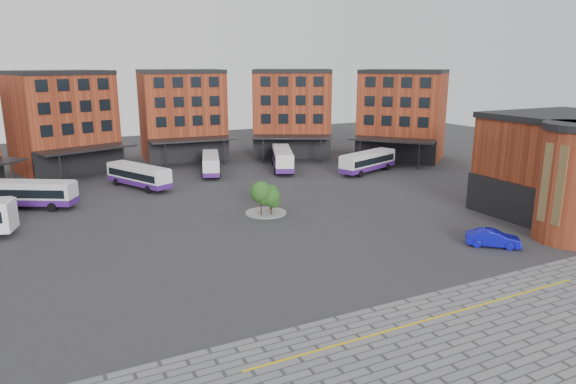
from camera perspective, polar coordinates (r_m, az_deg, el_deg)
name	(u,v)px	position (r m, az deg, el deg)	size (l,w,h in m)	color
ground	(302,252)	(43.92, 1.57, -6.70)	(160.00, 160.00, 0.00)	#28282B
yellow_line	(434,318)	(34.53, 15.95, -13.29)	(26.00, 0.15, 0.02)	gold
main_building	(147,124)	(76.31, -15.44, 7.33)	(94.14, 42.48, 14.60)	brown
east_building	(566,168)	(59.29, 28.48, 2.39)	(17.40, 15.40, 10.60)	brown
tree_island	(267,196)	(54.04, -2.37, -0.47)	(4.40, 4.40, 3.70)	gray
bus_b	(26,194)	(63.40, -27.13, -0.16)	(10.65, 7.53, 3.05)	silver
bus_c	(139,176)	(68.53, -16.26, 1.76)	(6.65, 10.44, 2.93)	white
bus_d	(211,163)	(75.00, -8.57, 3.16)	(5.21, 10.22, 2.81)	white
bus_e	(282,158)	(76.99, -0.62, 3.75)	(6.65, 11.39, 3.17)	white
bus_f	(368,161)	(75.98, 8.86, 3.38)	(10.96, 6.01, 3.03)	white
blue_car	(493,238)	(48.42, 21.83, -4.80)	(1.58, 4.53, 1.49)	#0D0FB5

